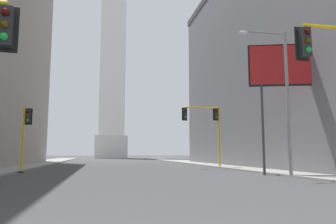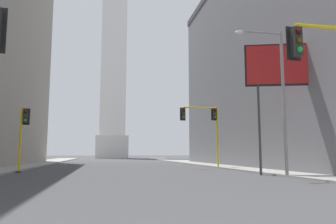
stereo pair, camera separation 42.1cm
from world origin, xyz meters
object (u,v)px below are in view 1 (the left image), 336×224
(obelisk, at_px, (113,33))
(street_lamp, at_px, (280,87))
(billboard_sign, at_px, (286,69))
(traffic_light_mid_left, at_px, (26,129))
(traffic_light_mid_right, at_px, (207,122))

(obelisk, xyz_separation_m, street_lamp, (8.52, -77.68, -31.71))
(billboard_sign, bearing_deg, traffic_light_mid_left, 159.74)
(obelisk, distance_m, traffic_light_mid_left, 77.47)
(traffic_light_mid_right, bearing_deg, obelisk, 96.96)
(traffic_light_mid_left, bearing_deg, billboard_sign, -20.26)
(obelisk, xyz_separation_m, traffic_light_mid_left, (-8.53, -69.05, -34.06))
(obelisk, bearing_deg, street_lamp, -83.74)
(obelisk, distance_m, street_lamp, 84.34)
(obelisk, distance_m, traffic_light_mid_right, 72.91)
(obelisk, bearing_deg, billboard_sign, -82.42)
(traffic_light_mid_left, height_order, billboard_sign, billboard_sign)
(billboard_sign, bearing_deg, traffic_light_mid_right, 101.07)
(traffic_light_mid_left, height_order, street_lamp, street_lamp)
(street_lamp, distance_m, billboard_sign, 2.90)
(street_lamp, height_order, billboard_sign, street_lamp)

